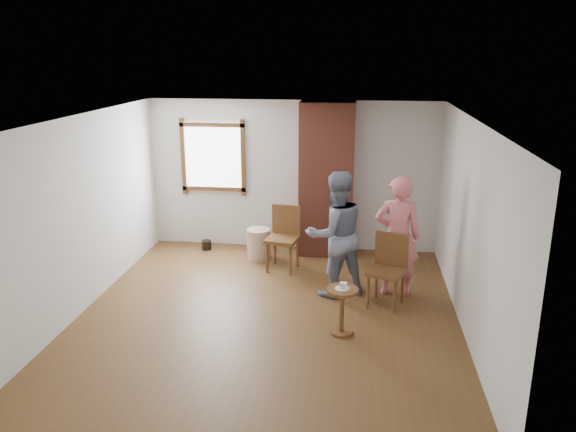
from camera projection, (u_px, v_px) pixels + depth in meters
The scene contains 12 objects.
ground at pixel (268, 315), 7.49m from camera, with size 5.50×5.50×0.00m, color brown.
room_shell at pixel (270, 173), 7.56m from camera, with size 5.04×5.52×2.62m.
brick_chimney at pixel (326, 180), 9.43m from camera, with size 0.90×0.50×2.60m, color brown.
stoneware_crock at pixel (259, 244), 9.46m from camera, with size 0.40×0.40×0.51m, color tan.
dark_pot at pixel (207, 245), 9.93m from camera, with size 0.17×0.17×0.17m, color black.
dining_chair_left at pixel (284, 234), 8.97m from camera, with size 0.55×0.55×1.02m.
dining_chair_right at pixel (388, 266), 7.69m from camera, with size 0.59×0.59×0.99m.
side_table at pixel (342, 303), 6.90m from camera, with size 0.40×0.40×0.60m.
cake_plate at pixel (342, 288), 6.84m from camera, with size 0.18×0.18×0.01m, color white.
cake_slice at pixel (343, 286), 6.83m from camera, with size 0.08×0.07×0.06m, color silver.
man at pixel (336, 234), 7.90m from camera, with size 0.88×0.69×1.81m, color #161F3D.
person_pink at pixel (397, 236), 7.90m from camera, with size 0.64×0.42×1.75m, color #E6737B.
Camera 1 is at (1.12, -6.72, 3.39)m, focal length 35.00 mm.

